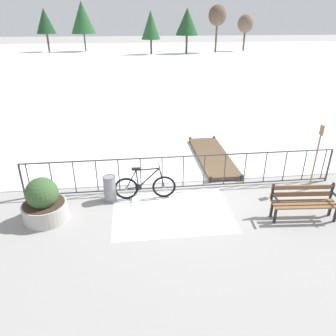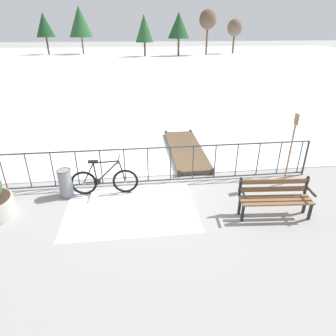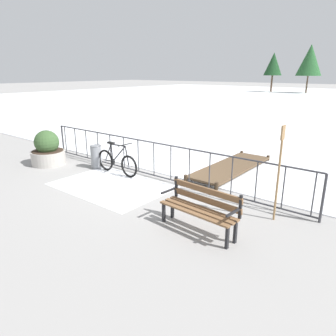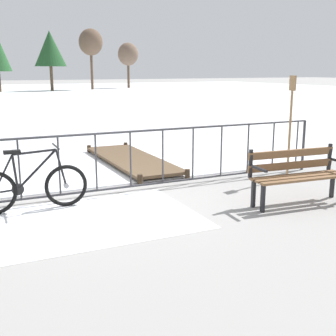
{
  "view_description": "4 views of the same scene",
  "coord_description": "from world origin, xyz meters",
  "px_view_note": "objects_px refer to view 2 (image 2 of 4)",
  "views": [
    {
      "loc": [
        -1.4,
        -8.13,
        4.64
      ],
      "look_at": [
        -0.5,
        -0.42,
        0.91
      ],
      "focal_mm": 33.95,
      "sensor_mm": 36.0,
      "label": 1
    },
    {
      "loc": [
        -0.29,
        -7.04,
        3.93
      ],
      "look_at": [
        0.44,
        -0.87,
        0.87
      ],
      "focal_mm": 31.03,
      "sensor_mm": 36.0,
      "label": 2
    },
    {
      "loc": [
        5.7,
        -6.48,
        2.96
      ],
      "look_at": [
        0.82,
        -0.38,
        0.55
      ],
      "focal_mm": 33.48,
      "sensor_mm": 36.0,
      "label": 3
    },
    {
      "loc": [
        -2.01,
        -7.06,
        2.1
      ],
      "look_at": [
        0.98,
        -0.76,
        0.53
      ],
      "focal_mm": 47.14,
      "sensor_mm": 36.0,
      "label": 4
    }
  ],
  "objects_px": {
    "trash_bin": "(66,183)",
    "oar_upright": "(291,145)",
    "bicycle_near_railing": "(105,181)",
    "park_bench": "(275,195)"
  },
  "relations": [
    {
      "from": "trash_bin",
      "to": "oar_upright",
      "type": "relative_size",
      "value": 0.37
    },
    {
      "from": "bicycle_near_railing",
      "to": "park_bench",
      "type": "bearing_deg",
      "value": -19.74
    },
    {
      "from": "bicycle_near_railing",
      "to": "oar_upright",
      "type": "bearing_deg",
      "value": -0.74
    },
    {
      "from": "park_bench",
      "to": "trash_bin",
      "type": "xyz_separation_m",
      "value": [
        -4.85,
        1.4,
        -0.14
      ]
    },
    {
      "from": "bicycle_near_railing",
      "to": "trash_bin",
      "type": "xyz_separation_m",
      "value": [
        -0.97,
        0.0,
        0.0
      ]
    },
    {
      "from": "park_bench",
      "to": "trash_bin",
      "type": "bearing_deg",
      "value": 163.92
    },
    {
      "from": "trash_bin",
      "to": "oar_upright",
      "type": "height_order",
      "value": "oar_upright"
    },
    {
      "from": "park_bench",
      "to": "trash_bin",
      "type": "relative_size",
      "value": 2.23
    },
    {
      "from": "oar_upright",
      "to": "park_bench",
      "type": "bearing_deg",
      "value": -125.92
    },
    {
      "from": "trash_bin",
      "to": "park_bench",
      "type": "bearing_deg",
      "value": -16.08
    }
  ]
}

